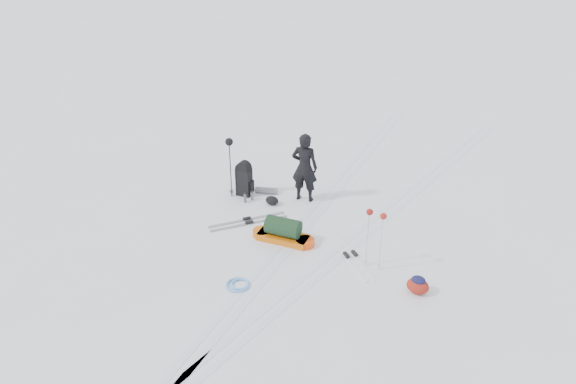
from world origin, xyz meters
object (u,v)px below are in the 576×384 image
at_px(expedition_rucksack, 247,180).
at_px(ski_poles_black, 229,149).
at_px(skier, 305,167).
at_px(pulk_sled, 283,232).

relative_size(expedition_rucksack, ski_poles_black, 0.59).
distance_m(skier, ski_poles_black, 1.86).
distance_m(pulk_sled, ski_poles_black, 2.66).
bearing_deg(expedition_rucksack, skier, 15.02).
height_order(pulk_sled, expedition_rucksack, expedition_rucksack).
xyz_separation_m(expedition_rucksack, ski_poles_black, (-0.31, -0.24, 0.85)).
height_order(skier, expedition_rucksack, skier).
bearing_deg(expedition_rucksack, pulk_sled, -41.57).
distance_m(skier, expedition_rucksack, 1.51).
height_order(skier, ski_poles_black, skier).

